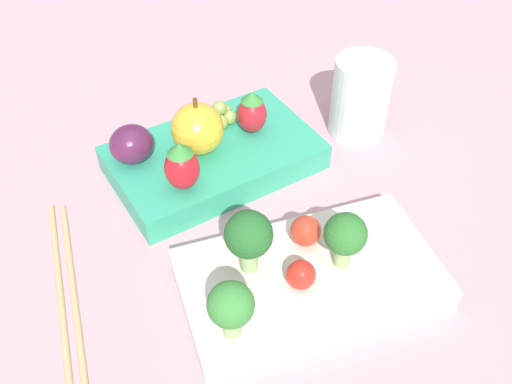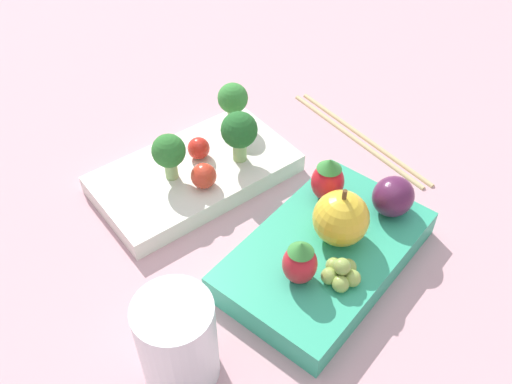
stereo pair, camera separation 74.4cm
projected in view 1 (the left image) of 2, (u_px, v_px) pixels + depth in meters
The scene contains 15 objects.
ground_plane at pixel (255, 223), 0.53m from camera, with size 4.00×4.00×0.00m, color #C6939E.
bento_box_savoury at pixel (309, 278), 0.47m from camera, with size 0.23×0.15×0.02m.
bento_box_fruit at pixel (212, 158), 0.57m from camera, with size 0.21×0.14×0.03m.
broccoli_floret_0 at pixel (345, 236), 0.44m from camera, with size 0.03×0.03×0.05m.
broccoli_floret_1 at pixel (231, 306), 0.40m from camera, with size 0.03×0.03×0.05m.
broccoli_floret_2 at pixel (249, 236), 0.44m from camera, with size 0.04×0.04×0.06m.
cherry_tomato_0 at pixel (301, 275), 0.44m from camera, with size 0.02×0.02×0.02m.
cherry_tomato_1 at pixel (305, 231), 0.47m from camera, with size 0.03×0.03×0.03m.
apple at pixel (198, 129), 0.54m from camera, with size 0.05×0.05×0.06m.
strawberry_0 at pixel (182, 166), 0.51m from camera, with size 0.03×0.03×0.05m.
strawberry_1 at pixel (252, 112), 0.57m from camera, with size 0.03×0.03×0.05m.
plum at pixel (131, 144), 0.54m from camera, with size 0.04×0.04×0.04m.
grape_cluster at pixel (220, 115), 0.59m from camera, with size 0.03×0.03×0.03m.
drinking_cup at pixel (360, 98), 0.60m from camera, with size 0.06×0.06×0.09m.
chopsticks_pair at pixel (66, 290), 0.47m from camera, with size 0.05×0.21×0.01m.
Camera 1 is at (0.17, 0.32, 0.39)m, focal length 40.00 mm.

